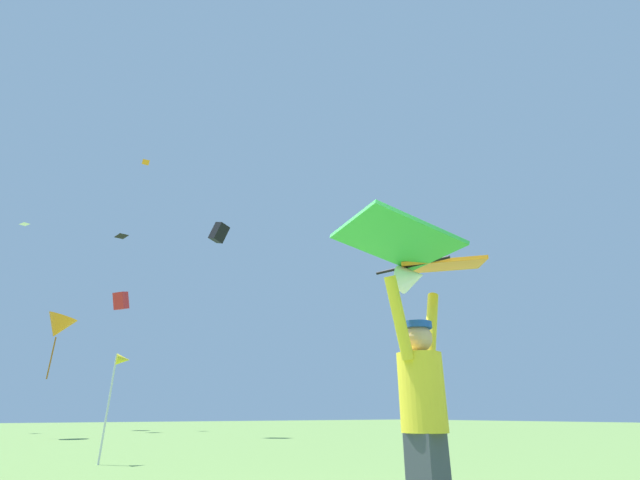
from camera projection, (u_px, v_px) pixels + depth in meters
The scene contains 9 objects.
kite_flyer_person at pixel (424, 415), 3.15m from camera, with size 0.80×0.42×1.92m.
held_stunt_kite at pixel (419, 260), 3.55m from camera, with size 1.74×1.13×0.40m.
distant_kite_red_high_left at pixel (121, 301), 30.28m from camera, with size 1.31×1.18×1.41m.
distant_kite_orange_low_right at pixel (146, 162), 34.53m from camera, with size 0.73×0.68×0.36m.
distant_kite_orange_mid_right at pixel (58, 326), 19.57m from camera, with size 1.43×1.37×2.96m.
distant_kite_black_far_center at pixel (121, 236), 29.14m from camera, with size 0.90×0.90×0.27m.
distant_kite_black_low_left at pixel (219, 233), 22.77m from camera, with size 0.96×0.96×1.20m.
distant_kite_white_overhead_distant at pixel (24, 224), 28.12m from camera, with size 0.52×0.52×0.17m.
marker_flag at pixel (120, 368), 9.40m from camera, with size 0.30×0.24×2.17m.
Camera 1 is at (-2.33, -2.70, 0.95)m, focal length 24.27 mm.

